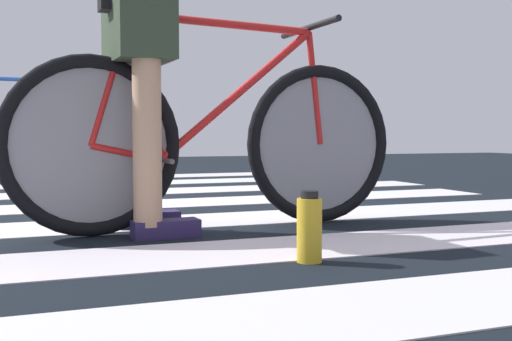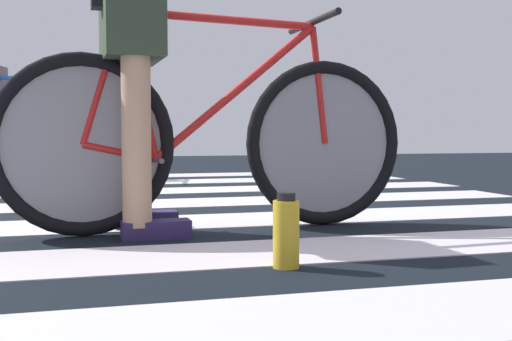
% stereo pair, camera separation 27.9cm
% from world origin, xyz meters
% --- Properties ---
extents(ground, '(18.00, 14.00, 0.02)m').
position_xyz_m(ground, '(0.00, 0.00, 0.01)').
color(ground, black).
extents(crosswalk_markings, '(5.34, 5.00, 0.00)m').
position_xyz_m(crosswalk_markings, '(0.04, -0.04, 0.02)').
color(crosswalk_markings, silver).
rests_on(crosswalk_markings, ground).
extents(bicycle_1_of_2, '(1.74, 0.52, 0.93)m').
position_xyz_m(bicycle_1_of_2, '(0.47, -1.04, 0.41)').
color(bicycle_1_of_2, black).
rests_on(bicycle_1_of_2, ground).
extents(cyclist_1_of_2, '(0.33, 0.42, 0.97)m').
position_xyz_m(cyclist_1_of_2, '(0.15, -1.06, 0.65)').
color(cyclist_1_of_2, tan).
rests_on(cyclist_1_of_2, ground).
extents(bicycle_2_of_2, '(1.71, 0.56, 0.93)m').
position_xyz_m(bicycle_2_of_2, '(-0.55, 2.14, 0.41)').
color(bicycle_2_of_2, black).
rests_on(bicycle_2_of_2, ground).
extents(water_bottle, '(0.08, 0.08, 0.23)m').
position_xyz_m(water_bottle, '(0.55, -1.80, 0.13)').
color(water_bottle, gold).
rests_on(water_bottle, ground).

